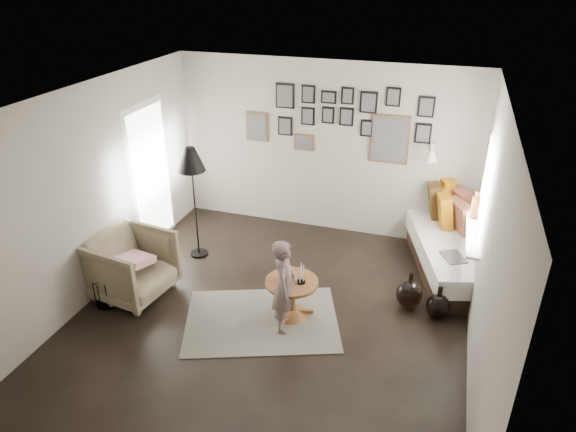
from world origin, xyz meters
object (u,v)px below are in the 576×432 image
(daybed, at_px, (453,244))
(floor_lamp, at_px, (191,164))
(demijohn_large, at_px, (409,294))
(armchair, at_px, (131,266))
(child, at_px, (285,286))
(demijohn_small, at_px, (438,306))
(vase, at_px, (286,269))
(pedestal_table, at_px, (292,299))
(magazine_basket, at_px, (107,291))

(daybed, relative_size, floor_lamp, 1.45)
(demijohn_large, bearing_deg, floor_lamp, 173.49)
(daybed, xyz_separation_m, armchair, (-3.81, -1.94, 0.07))
(floor_lamp, height_order, child, floor_lamp)
(demijohn_small, bearing_deg, vase, -165.18)
(pedestal_table, distance_m, child, 0.43)
(daybed, distance_m, demijohn_small, 1.30)
(demijohn_large, bearing_deg, daybed, 68.32)
(pedestal_table, distance_m, floor_lamp, 2.27)
(pedestal_table, relative_size, vase, 1.40)
(vase, distance_m, demijohn_small, 1.86)
(child, bearing_deg, magazine_basket, 86.97)
(armchair, distance_m, demijohn_small, 3.76)
(daybed, height_order, demijohn_small, daybed)
(daybed, xyz_separation_m, demijohn_large, (-0.46, -1.16, -0.15))
(pedestal_table, distance_m, magazine_basket, 2.28)
(demijohn_small, bearing_deg, armchair, -169.84)
(armchair, bearing_deg, magazine_basket, 154.66)
(armchair, xyz_separation_m, demijohn_large, (3.35, 0.78, -0.23))
(daybed, relative_size, armchair, 2.60)
(pedestal_table, distance_m, armchair, 2.05)
(floor_lamp, bearing_deg, child, -35.08)
(floor_lamp, relative_size, demijohn_large, 3.42)
(magazine_basket, bearing_deg, child, 5.84)
(daybed, height_order, child, child)
(child, bearing_deg, armchair, 79.31)
(floor_lamp, distance_m, magazine_basket, 1.94)
(floor_lamp, bearing_deg, daybed, 13.22)
(daybed, xyz_separation_m, child, (-1.78, -2.01, 0.23))
(child, bearing_deg, demijohn_large, -66.07)
(daybed, bearing_deg, child, -148.15)
(vase, xyz_separation_m, child, (0.07, -0.27, -0.05))
(demijohn_large, bearing_deg, vase, -157.33)
(armchair, xyz_separation_m, floor_lamp, (0.34, 1.13, 0.99))
(armchair, distance_m, magazine_basket, 0.42)
(magazine_basket, height_order, child, child)
(pedestal_table, height_order, demijohn_small, pedestal_table)
(demijohn_small, bearing_deg, daybed, 85.05)
(magazine_basket, xyz_separation_m, demijohn_large, (3.54, 1.07, 0.00))
(armchair, height_order, magazine_basket, armchair)
(daybed, relative_size, magazine_basket, 6.40)
(floor_lamp, xyz_separation_m, child, (1.70, -1.19, -0.83))
(magazine_basket, distance_m, demijohn_large, 3.70)
(demijohn_small, bearing_deg, magazine_basket, -166.21)
(armchair, bearing_deg, demijohn_small, -71.77)
(vase, relative_size, floor_lamp, 0.27)
(pedestal_table, distance_m, demijohn_large, 1.44)
(pedestal_table, relative_size, daybed, 0.26)
(daybed, bearing_deg, magazine_basket, -167.47)
(magazine_basket, bearing_deg, floor_lamp, 69.52)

